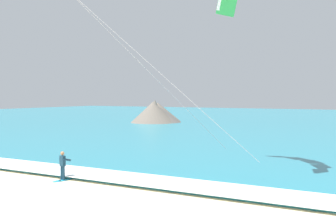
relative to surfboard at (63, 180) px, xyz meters
The scene contains 5 objects.
sea 60.63m from the surfboard, 87.17° to the left, with size 200.00×120.00×0.20m, color teal.
surf_foam 3.38m from the surfboard, 27.46° to the left, with size 200.00×2.82×0.04m, color white.
surfboard is the anchor object (origin of this frame).
kitesurfer 0.91m from the surfboard, 77.17° to the left, with size 0.60×0.59×1.69m.
headland_left 47.09m from the surfboard, 113.56° to the left, with size 9.92×11.66×4.10m.
Camera 1 is at (13.24, -7.13, 4.94)m, focal length 42.75 mm.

